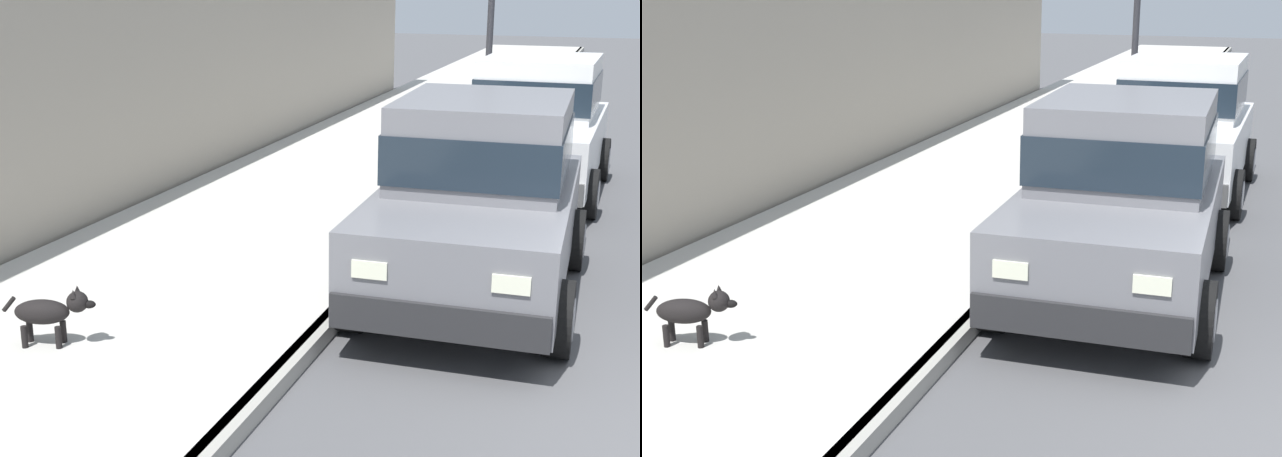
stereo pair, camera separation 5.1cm
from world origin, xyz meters
The scene contains 6 objects.
curb centered at (-3.20, 0.00, 0.07)m, with size 0.16×64.00×0.14m, color gray.
sidewalk centered at (-5.00, 0.00, 0.07)m, with size 3.60×64.00×0.14m, color #B7B5AD.
car_grey_hatchback centered at (-2.20, 2.28, 0.98)m, with size 2.04×3.85×1.88m.
car_white_hatchback centered at (-2.18, 6.74, 0.98)m, with size 2.00×3.83×1.88m.
dog_black centered at (-5.07, -0.42, 0.43)m, with size 0.74×0.33×0.49m.
building_facade centered at (-7.10, 6.34, 2.22)m, with size 0.50×20.00×4.44m, color #9E9384.
Camera 1 is at (-0.87, -5.76, 2.98)m, focal length 49.28 mm.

